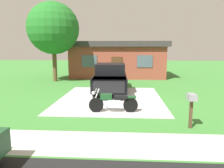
{
  "coord_description": "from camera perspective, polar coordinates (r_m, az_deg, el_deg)",
  "views": [
    {
      "loc": [
        0.85,
        -12.19,
        2.85
      ],
      "look_at": [
        0.1,
        -0.34,
        0.9
      ],
      "focal_mm": 34.9,
      "sensor_mm": 36.0,
      "label": 1
    }
  ],
  "objects": [
    {
      "name": "mailbox",
      "position": [
        8.25,
        20.11,
        -4.37
      ],
      "size": [
        0.26,
        0.48,
        1.26
      ],
      "color": "#4C3823",
      "rests_on": "ground"
    },
    {
      "name": "driveway_pad",
      "position": [
        12.55,
        -0.36,
        -3.79
      ],
      "size": [
        5.77,
        7.04,
        0.01
      ],
      "primitive_type": "cube",
      "color": "#BBBBBB",
      "rests_on": "ground"
    },
    {
      "name": "neighbor_house",
      "position": [
        22.37,
        1.54,
        6.6
      ],
      "size": [
        9.6,
        5.6,
        3.5
      ],
      "color": "brown",
      "rests_on": "ground"
    },
    {
      "name": "pickup_truck",
      "position": [
        14.41,
        -0.34,
        1.76
      ],
      "size": [
        2.19,
        5.69,
        1.9
      ],
      "color": "black",
      "rests_on": "ground"
    },
    {
      "name": "sidewalk_strip",
      "position": [
        6.87,
        -3.93,
        -15.18
      ],
      "size": [
        36.0,
        1.8,
        0.01
      ],
      "primitive_type": "cube",
      "color": "beige",
      "rests_on": "ground"
    },
    {
      "name": "shade_tree",
      "position": [
        19.64,
        -15.15,
        13.88
      ],
      "size": [
        4.38,
        4.38,
        6.72
      ],
      "color": "brown",
      "rests_on": "ground"
    },
    {
      "name": "motorcycle",
      "position": [
        9.81,
        0.27,
        -4.7
      ],
      "size": [
        2.21,
        0.7,
        1.09
      ],
      "color": "black",
      "rests_on": "ground"
    },
    {
      "name": "ground_plane",
      "position": [
        12.55,
        -0.36,
        -3.8
      ],
      "size": [
        80.0,
        80.0,
        0.0
      ],
      "primitive_type": "plane",
      "color": "#3D8035"
    }
  ]
}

